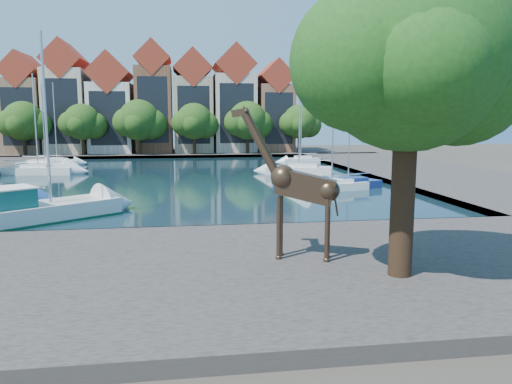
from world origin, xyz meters
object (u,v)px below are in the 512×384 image
motorsailer (25,209)px  plane_tree (412,61)px  giraffe_statue (297,186)px  sailboat_right_a (332,184)px

motorsailer → plane_tree: bearing=-38.7°
giraffe_statue → sailboat_right_a: (7.55, 20.14, -2.76)m
sailboat_right_a → giraffe_statue: bearing=-110.6°
plane_tree → sailboat_right_a: 24.17m
giraffe_statue → sailboat_right_a: size_ratio=0.61×
giraffe_statue → sailboat_right_a: 21.69m
giraffe_statue → sailboat_right_a: sailboat_right_a is taller
plane_tree → sailboat_right_a: (4.38, 22.68, -7.11)m
plane_tree → motorsailer: size_ratio=1.01×
giraffe_statue → motorsailer: motorsailer is taller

